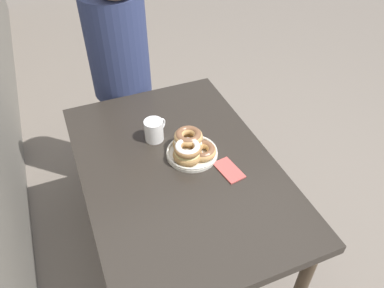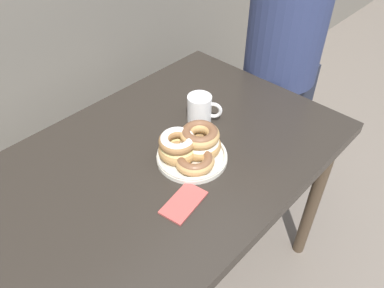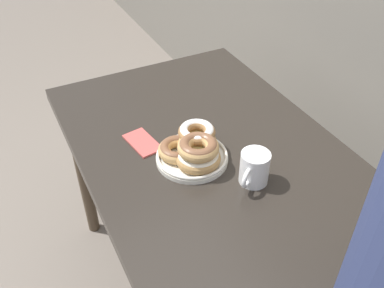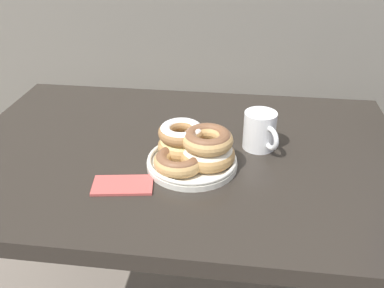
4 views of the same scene
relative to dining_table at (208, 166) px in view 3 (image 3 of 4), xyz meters
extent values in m
cube|color=#28231E|center=(0.00, 0.00, 0.06)|extent=(1.12, 0.76, 0.04)
cylinder|color=#473828|center=(-0.50, -0.32, -0.31)|extent=(0.05, 0.05, 0.70)
cylinder|color=#473828|center=(-0.50, 0.32, -0.31)|extent=(0.05, 0.05, 0.70)
cylinder|color=silver|center=(0.04, -0.08, 0.09)|extent=(0.21, 0.21, 0.01)
torus|color=silver|center=(0.04, -0.08, 0.10)|extent=(0.21, 0.21, 0.01)
torus|color=#B2844C|center=(0.07, -0.07, 0.12)|extent=(0.16, 0.16, 0.04)
torus|color=silver|center=(0.07, -0.07, 0.12)|extent=(0.15, 0.15, 0.03)
torus|color=#B2844C|center=(0.01, -0.05, 0.12)|extent=(0.17, 0.17, 0.04)
torus|color=#E0D17F|center=(0.01, -0.05, 0.12)|extent=(0.15, 0.15, 0.03)
torus|color=tan|center=(0.01, -0.11, 0.12)|extent=(0.15, 0.15, 0.04)
torus|color=brown|center=(0.01, -0.11, 0.12)|extent=(0.14, 0.14, 0.03)
torus|color=tan|center=(0.07, -0.07, 0.16)|extent=(0.13, 0.13, 0.04)
torus|color=brown|center=(0.07, -0.07, 0.16)|extent=(0.12, 0.12, 0.03)
torus|color=#9E7042|center=(0.01, -0.05, 0.16)|extent=(0.15, 0.15, 0.03)
torus|color=white|center=(0.01, -0.05, 0.16)|extent=(0.14, 0.14, 0.03)
cylinder|color=white|center=(0.19, 0.04, 0.13)|extent=(0.08, 0.08, 0.10)
cylinder|color=#382114|center=(0.19, 0.04, 0.17)|extent=(0.07, 0.07, 0.00)
torus|color=white|center=(0.22, 0.00, 0.13)|extent=(0.04, 0.06, 0.06)
cube|color=#BC4C47|center=(-0.10, -0.18, 0.09)|extent=(0.14, 0.09, 0.01)
camera|label=1|loc=(-1.01, 0.35, 1.14)|focal=35.00mm
camera|label=2|loc=(-0.56, -0.63, 0.86)|focal=35.00mm
camera|label=3|loc=(0.89, -0.51, 0.91)|focal=40.00mm
camera|label=4|loc=(0.15, -0.92, 0.62)|focal=40.00mm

